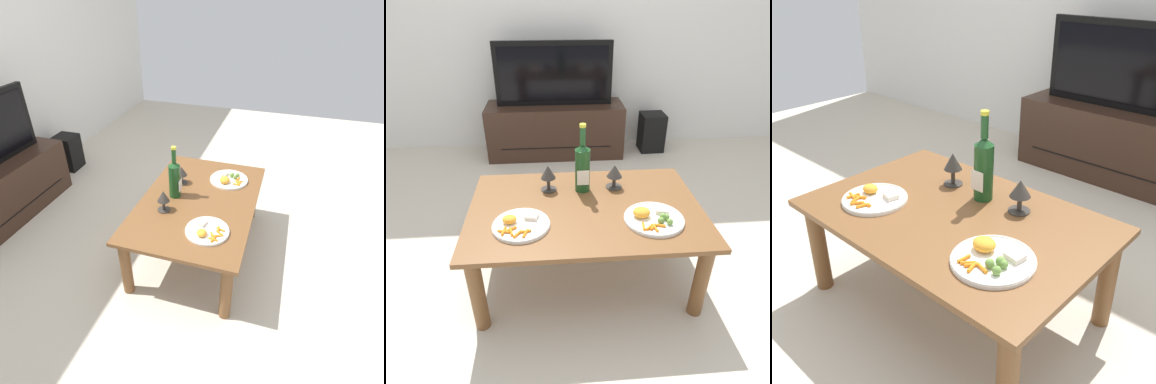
{
  "view_description": "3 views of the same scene",
  "coord_description": "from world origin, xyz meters",
  "views": [
    {
      "loc": [
        -1.76,
        -0.5,
        1.7
      ],
      "look_at": [
        -0.02,
        0.04,
        0.51
      ],
      "focal_mm": 30.56,
      "sensor_mm": 36.0,
      "label": 1
    },
    {
      "loc": [
        -0.15,
        -1.45,
        1.39
      ],
      "look_at": [
        -0.04,
        0.02,
        0.52
      ],
      "focal_mm": 32.52,
      "sensor_mm": 36.0,
      "label": 2
    },
    {
      "loc": [
        1.03,
        -1.07,
        1.3
      ],
      "look_at": [
        -0.02,
        0.08,
        0.5
      ],
      "focal_mm": 41.53,
      "sensor_mm": 36.0,
      "label": 3
    }
  ],
  "objects": [
    {
      "name": "ground_plane",
      "position": [
        0.0,
        0.0,
        0.0
      ],
      "size": [
        6.4,
        6.4,
        0.0
      ],
      "primitive_type": "plane",
      "color": "beige"
    },
    {
      "name": "dining_table",
      "position": [
        0.0,
        0.0,
        0.37
      ],
      "size": [
        1.16,
        0.76,
        0.44
      ],
      "color": "brown",
      "rests_on": "ground_plane"
    },
    {
      "name": "tv_stand",
      "position": [
        -0.12,
        1.64,
        0.24
      ],
      "size": [
        1.23,
        0.41,
        0.47
      ],
      "color": "#382319",
      "rests_on": "ground_plane"
    },
    {
      "name": "floor_speaker",
      "position": [
        0.81,
        1.66,
        0.18
      ],
      "size": [
        0.23,
        0.23,
        0.36
      ],
      "primitive_type": "cube",
      "rotation": [
        0.0,
        0.0,
        0.03
      ],
      "color": "black",
      "rests_on": "ground_plane"
    },
    {
      "name": "wine_bottle",
      "position": [
        -0.0,
        0.17,
        0.58
      ],
      "size": [
        0.08,
        0.08,
        0.37
      ],
      "color": "#19471E",
      "rests_on": "dining_table"
    },
    {
      "name": "goblet_left",
      "position": [
        -0.18,
        0.18,
        0.54
      ],
      "size": [
        0.08,
        0.08,
        0.15
      ],
      "color": "#38332D",
      "rests_on": "dining_table"
    },
    {
      "name": "goblet_right",
      "position": [
        0.17,
        0.18,
        0.53
      ],
      "size": [
        0.09,
        0.09,
        0.13
      ],
      "color": "#38332D",
      "rests_on": "dining_table"
    },
    {
      "name": "dinner_plate_left",
      "position": [
        -0.31,
        -0.14,
        0.45
      ],
      "size": [
        0.26,
        0.26,
        0.05
      ],
      "color": "white",
      "rests_on": "dining_table"
    },
    {
      "name": "dinner_plate_right",
      "position": [
        0.31,
        -0.14,
        0.45
      ],
      "size": [
        0.28,
        0.28,
        0.06
      ],
      "color": "white",
      "rests_on": "dining_table"
    }
  ]
}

